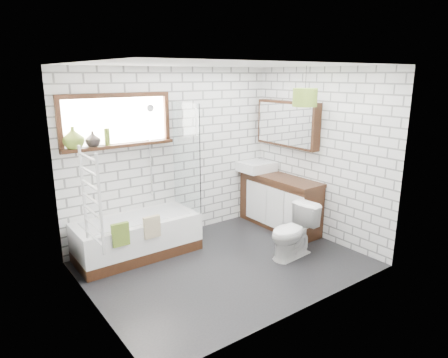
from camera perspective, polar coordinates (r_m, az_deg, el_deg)
floor at (r=5.31m, az=0.31°, el=-12.11°), size 3.40×2.60×0.01m
ceiling at (r=4.74m, az=0.36°, el=16.09°), size 3.40×2.60×0.01m
wall_back at (r=5.95m, az=-7.19°, el=3.54°), size 3.40×0.01×2.50m
wall_front at (r=3.94m, az=11.72°, el=-2.45°), size 3.40×0.01×2.50m
wall_left at (r=4.13m, az=-19.06°, el=-2.18°), size 0.01×2.60×2.50m
wall_right at (r=6.02m, az=13.50°, el=3.39°), size 0.01×2.60×2.50m
window at (r=5.47m, az=-15.01°, el=8.01°), size 1.52×0.16×0.68m
towel_radiator at (r=4.15m, az=-18.41°, el=-2.74°), size 0.06×0.52×1.00m
mirror_cabinet at (r=6.30m, az=9.04°, el=7.78°), size 0.16×1.20×0.70m
shower_riser at (r=5.71m, az=-10.51°, el=3.96°), size 0.02×0.02×1.30m
bathtub at (r=5.58m, az=-12.27°, el=-8.05°), size 1.63×0.72×0.53m
shower_screen at (r=5.63m, az=-5.43°, el=3.24°), size 0.02×0.72×1.50m
towel_green at (r=5.05m, az=-14.58°, el=-7.68°), size 0.21×0.06×0.29m
towel_beige at (r=5.20m, az=-10.27°, el=-6.76°), size 0.22×0.06×0.29m
vanity at (r=6.42m, az=7.89°, el=-3.29°), size 0.47×1.47×0.84m
basin at (r=6.61m, az=4.66°, el=1.80°), size 0.53×0.46×0.15m
tap at (r=6.70m, az=5.71°, el=2.36°), size 0.03×0.03×0.15m
toilet at (r=5.45m, az=9.82°, el=-7.44°), size 0.46×0.73×0.71m
vase_olive at (r=5.28m, az=-20.72°, el=5.33°), size 0.29×0.29×0.27m
vase_dark at (r=5.35m, az=-18.22°, el=5.25°), size 0.25×0.25×0.20m
bottle at (r=5.41m, az=-16.33°, el=5.60°), size 0.07×0.07×0.22m
pendant at (r=5.42m, az=11.49°, el=11.35°), size 0.32×0.32×0.24m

